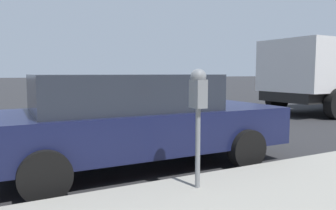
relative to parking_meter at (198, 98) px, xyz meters
name	(u,v)px	position (x,y,z in m)	size (l,w,h in m)	color
ground_plane	(102,155)	(2.65, 0.44, -1.25)	(220.00, 220.00, 0.00)	#2B2B2D
parking_meter	(198,98)	(0.00, 0.00, 0.00)	(0.21, 0.19, 1.45)	gray
car_navy	(133,118)	(1.69, 0.19, -0.45)	(2.13, 4.98, 1.52)	#14193D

